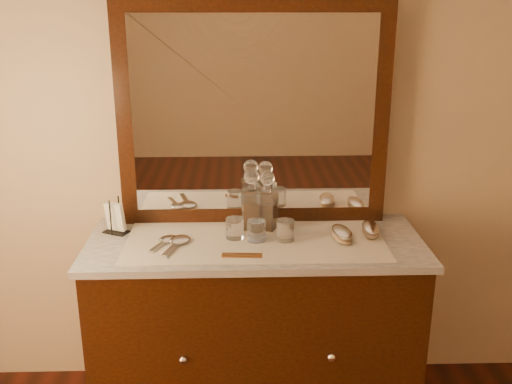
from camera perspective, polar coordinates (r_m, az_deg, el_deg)
dresser_cabinet at (r=2.71m, az=-0.07°, el=-13.30°), size 1.40×0.55×0.82m
knob_left at (r=2.46m, az=-7.14°, el=-15.99°), size 0.04×0.04×0.04m
knob_right at (r=2.48m, az=7.37°, el=-15.73°), size 0.04×0.04×0.04m
marble_top at (r=2.51m, az=-0.07°, el=-5.02°), size 1.44×0.59×0.03m
mirror_frame at (r=2.60m, az=-0.24°, el=7.65°), size 1.20×0.08×1.00m
mirror_glass at (r=2.56m, az=-0.22°, el=7.51°), size 1.06×0.01×0.86m
lace_runner at (r=2.49m, az=-0.06°, el=-4.85°), size 1.10×0.45×0.00m
pin_dish at (r=2.51m, az=0.21°, el=-4.42°), size 0.08×0.08×0.01m
comb at (r=2.34m, az=-1.37°, el=-6.21°), size 0.16×0.04×0.01m
napkin_rack at (r=2.63m, az=-13.61°, el=-2.59°), size 0.12×0.10×0.16m
decanter_left at (r=2.59m, az=-0.43°, el=-1.35°), size 0.09×0.09×0.28m
decanter_right at (r=2.59m, az=1.08°, el=-1.43°), size 0.11×0.11×0.27m
brush_near at (r=2.52m, az=8.41°, el=-4.10°), size 0.10×0.18×0.05m
brush_far at (r=2.60m, az=11.16°, el=-3.60°), size 0.08×0.17×0.05m
hand_mirror_outer at (r=2.50m, az=-8.77°, el=-4.69°), size 0.12×0.19×0.02m
hand_mirror_inner at (r=2.48m, az=-7.64°, el=-4.83°), size 0.12×0.23×0.02m
tumblers at (r=2.49m, az=0.28°, el=-3.71°), size 0.29×0.11×0.09m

